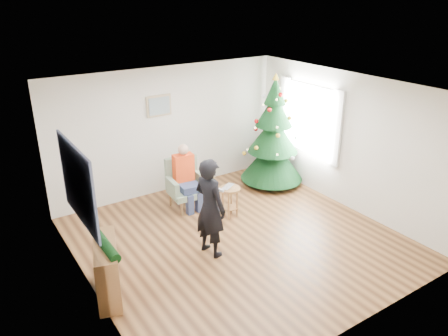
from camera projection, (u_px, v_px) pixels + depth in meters
floor at (238, 240)px, 7.47m from camera, size 5.00×5.00×0.00m
ceiling at (241, 89)px, 6.48m from camera, size 5.00×5.00×0.00m
wall_back at (169, 130)px, 8.90m from camera, size 5.00×0.00×5.00m
wall_front at (364, 239)px, 5.05m from camera, size 5.00×0.00×5.00m
wall_left at (84, 210)px, 5.70m from camera, size 0.00×5.00×5.00m
wall_right at (347, 142)px, 8.25m from camera, size 0.00×5.00×5.00m
window_panel at (310, 119)px, 8.93m from camera, size 0.04×1.30×1.40m
curtains at (309, 120)px, 8.91m from camera, size 0.05×1.75×1.50m
christmas_tree at (273, 136)px, 9.23m from camera, size 1.34×1.34×2.42m
stool at (230, 202)px, 8.15m from camera, size 0.39×0.39×0.58m
laptop at (230, 187)px, 8.03m from camera, size 0.38×0.33×0.03m
armchair at (186, 190)px, 8.50m from camera, size 0.75×0.69×0.97m
seated_person at (187, 177)px, 8.35m from camera, size 0.41×0.58×1.27m
standing_man at (210, 208)px, 6.81m from camera, size 0.52×0.67×1.63m
game_controller at (220, 190)px, 6.77m from camera, size 0.06×0.13×0.04m
console at (107, 269)px, 6.01m from camera, size 0.59×1.04×0.80m
garland at (104, 243)px, 5.85m from camera, size 0.14×0.90×0.14m
tapestry at (77, 184)px, 5.86m from camera, size 0.03×1.50×1.15m
framed_picture at (159, 106)px, 8.56m from camera, size 0.52×0.05×0.42m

